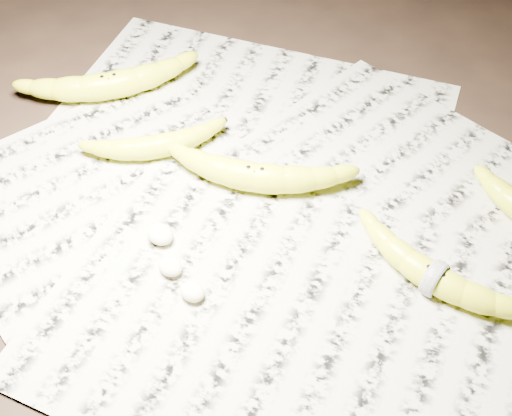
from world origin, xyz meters
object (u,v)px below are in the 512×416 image
Objects in this scene: banana_center at (256,175)px; banana_taped at (435,276)px; banana_left_a at (109,83)px; banana_left_b at (156,145)px.

banana_center is 1.03× the size of banana_taped.
banana_center is at bearing -56.78° from banana_left_a.
banana_center is at bearing -178.89° from banana_taped.
banana_left_a reaches higher than banana_center.
banana_taped is at bearing -27.12° from banana_center.
banana_left_b is at bearing -173.98° from banana_taped.
banana_taped is (0.26, -0.00, -0.00)m from banana_center.
banana_center reaches higher than banana_taped.
banana_left_a is 0.15m from banana_left_b.
banana_left_b is 0.79× the size of banana_center.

